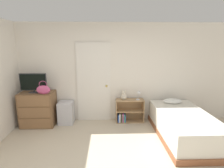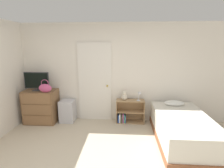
{
  "view_description": "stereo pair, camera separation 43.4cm",
  "coord_description": "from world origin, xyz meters",
  "px_view_note": "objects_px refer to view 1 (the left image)",
  "views": [
    {
      "loc": [
        0.22,
        -2.23,
        1.97
      ],
      "look_at": [
        0.36,
        2.02,
        1.04
      ],
      "focal_mm": 28.0,
      "sensor_mm": 36.0,
      "label": 1
    },
    {
      "loc": [
        0.66,
        -2.22,
        1.97
      ],
      "look_at": [
        0.36,
        2.02,
        1.04
      ],
      "focal_mm": 28.0,
      "sensor_mm": 36.0,
      "label": 2
    }
  ],
  "objects_px": {
    "dresser": "(38,109)",
    "teddy_bear": "(124,96)",
    "tv": "(33,83)",
    "handbag": "(43,90)",
    "bed": "(183,125)",
    "storage_bin": "(66,113)",
    "bookshelf": "(127,112)",
    "desk_lamp": "(139,94)"
  },
  "relations": [
    {
      "from": "dresser",
      "to": "desk_lamp",
      "type": "xyz_separation_m",
      "value": [
        2.54,
        0.09,
        0.34
      ]
    },
    {
      "from": "tv",
      "to": "handbag",
      "type": "relative_size",
      "value": 2.0
    },
    {
      "from": "bookshelf",
      "to": "storage_bin",
      "type": "bearing_deg",
      "value": -178.14
    },
    {
      "from": "bookshelf",
      "to": "bed",
      "type": "distance_m",
      "value": 1.41
    },
    {
      "from": "tv",
      "to": "bed",
      "type": "distance_m",
      "value": 3.61
    },
    {
      "from": "desk_lamp",
      "to": "bed",
      "type": "relative_size",
      "value": 0.12
    },
    {
      "from": "dresser",
      "to": "teddy_bear",
      "type": "xyz_separation_m",
      "value": [
        2.16,
        0.13,
        0.28
      ]
    },
    {
      "from": "bed",
      "to": "handbag",
      "type": "bearing_deg",
      "value": 170.49
    },
    {
      "from": "tv",
      "to": "bookshelf",
      "type": "bearing_deg",
      "value": 3.94
    },
    {
      "from": "storage_bin",
      "to": "bed",
      "type": "relative_size",
      "value": 0.29
    },
    {
      "from": "storage_bin",
      "to": "teddy_bear",
      "type": "relative_size",
      "value": 2.39
    },
    {
      "from": "storage_bin",
      "to": "handbag",
      "type": "bearing_deg",
      "value": -149.24
    },
    {
      "from": "handbag",
      "to": "storage_bin",
      "type": "bearing_deg",
      "value": 30.76
    },
    {
      "from": "bookshelf",
      "to": "bed",
      "type": "height_order",
      "value": "bed"
    },
    {
      "from": "desk_lamp",
      "to": "storage_bin",
      "type": "bearing_deg",
      "value": -179.87
    },
    {
      "from": "dresser",
      "to": "storage_bin",
      "type": "bearing_deg",
      "value": 7.17
    },
    {
      "from": "tv",
      "to": "teddy_bear",
      "type": "distance_m",
      "value": 2.26
    },
    {
      "from": "bed",
      "to": "tv",
      "type": "bearing_deg",
      "value": 168.79
    },
    {
      "from": "tv",
      "to": "desk_lamp",
      "type": "distance_m",
      "value": 2.62
    },
    {
      "from": "bookshelf",
      "to": "desk_lamp",
      "type": "relative_size",
      "value": 3.03
    },
    {
      "from": "dresser",
      "to": "bookshelf",
      "type": "distance_m",
      "value": 2.28
    },
    {
      "from": "handbag",
      "to": "bookshelf",
      "type": "height_order",
      "value": "handbag"
    },
    {
      "from": "dresser",
      "to": "teddy_bear",
      "type": "bearing_deg",
      "value": 3.36
    },
    {
      "from": "teddy_bear",
      "to": "bed",
      "type": "distance_m",
      "value": 1.55
    },
    {
      "from": "tv",
      "to": "bed",
      "type": "height_order",
      "value": "tv"
    },
    {
      "from": "desk_lamp",
      "to": "bed",
      "type": "height_order",
      "value": "desk_lamp"
    },
    {
      "from": "tv",
      "to": "desk_lamp",
      "type": "xyz_separation_m",
      "value": [
        2.59,
        0.11,
        -0.33
      ]
    },
    {
      "from": "handbag",
      "to": "teddy_bear",
      "type": "xyz_separation_m",
      "value": [
        1.94,
        0.3,
        -0.26
      ]
    },
    {
      "from": "tv",
      "to": "teddy_bear",
      "type": "xyz_separation_m",
      "value": [
        2.22,
        0.15,
        -0.4
      ]
    },
    {
      "from": "storage_bin",
      "to": "bookshelf",
      "type": "xyz_separation_m",
      "value": [
        1.6,
        0.05,
        -0.03
      ]
    },
    {
      "from": "storage_bin",
      "to": "desk_lamp",
      "type": "xyz_separation_m",
      "value": [
        1.87,
        0.0,
        0.49
      ]
    },
    {
      "from": "handbag",
      "to": "storage_bin",
      "type": "distance_m",
      "value": 0.85
    },
    {
      "from": "tv",
      "to": "storage_bin",
      "type": "xyz_separation_m",
      "value": [
        0.72,
        0.11,
        -0.82
      ]
    },
    {
      "from": "dresser",
      "to": "storage_bin",
      "type": "relative_size",
      "value": 1.5
    },
    {
      "from": "desk_lamp",
      "to": "teddy_bear",
      "type": "bearing_deg",
      "value": 174.12
    },
    {
      "from": "tv",
      "to": "bookshelf",
      "type": "distance_m",
      "value": 2.47
    },
    {
      "from": "handbag",
      "to": "teddy_bear",
      "type": "relative_size",
      "value": 1.34
    },
    {
      "from": "tv",
      "to": "dresser",
      "type": "bearing_deg",
      "value": 24.38
    },
    {
      "from": "dresser",
      "to": "teddy_bear",
      "type": "relative_size",
      "value": 3.59
    },
    {
      "from": "storage_bin",
      "to": "bookshelf",
      "type": "distance_m",
      "value": 1.6
    },
    {
      "from": "handbag",
      "to": "teddy_bear",
      "type": "bearing_deg",
      "value": 8.93
    },
    {
      "from": "tv",
      "to": "bed",
      "type": "xyz_separation_m",
      "value": [
        3.45,
        -0.68,
        -0.83
      ]
    }
  ]
}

